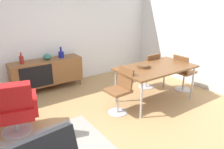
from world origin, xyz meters
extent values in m
plane|color=tan|center=(0.00, 0.00, 0.00)|extent=(8.32, 8.32, 0.00)
cube|color=white|center=(0.00, 2.60, 1.40)|extent=(6.80, 0.12, 2.80)
cube|color=brown|center=(0.05, 2.30, 0.44)|extent=(1.60, 0.44, 0.56)
cube|color=black|center=(-0.25, 2.08, 0.44)|extent=(0.70, 0.01, 0.48)
cylinder|color=brown|center=(-0.69, 2.13, 0.08)|extent=(0.03, 0.03, 0.16)
cylinder|color=brown|center=(0.79, 2.13, 0.08)|extent=(0.03, 0.03, 0.16)
cylinder|color=brown|center=(-0.69, 2.47, 0.08)|extent=(0.03, 0.03, 0.16)
cylinder|color=brown|center=(0.79, 2.47, 0.08)|extent=(0.03, 0.03, 0.16)
ellipsoid|color=#337266|center=(0.08, 2.30, 0.79)|extent=(0.18, 0.18, 0.14)
cylinder|color=navy|center=(0.42, 2.30, 0.79)|extent=(0.13, 0.13, 0.14)
cylinder|color=navy|center=(0.42, 2.30, 0.92)|extent=(0.04, 0.04, 0.11)
cylinder|color=maroon|center=(-0.47, 2.30, 0.80)|extent=(0.09, 0.09, 0.17)
cylinder|color=maroon|center=(-0.47, 2.30, 0.93)|extent=(0.03, 0.03, 0.08)
cube|color=brown|center=(1.69, 0.47, 0.72)|extent=(1.60, 0.90, 0.04)
cylinder|color=#B7B7BC|center=(0.97, 0.08, 0.35)|extent=(0.04, 0.04, 0.70)
cylinder|color=#B7B7BC|center=(2.41, 0.08, 0.35)|extent=(0.04, 0.04, 0.70)
cylinder|color=#B7B7BC|center=(0.97, 0.86, 0.35)|extent=(0.04, 0.04, 0.70)
cylinder|color=#B7B7BC|center=(2.41, 0.86, 0.35)|extent=(0.04, 0.04, 0.70)
cylinder|color=brown|center=(1.45, 0.58, 0.77)|extent=(0.26, 0.26, 0.06)
cube|color=brown|center=(2.64, 0.47, 0.45)|extent=(0.42, 0.42, 0.05)
cube|color=brown|center=(2.46, 0.46, 0.67)|extent=(0.10, 0.38, 0.38)
cylinder|color=#B7B7BC|center=(2.64, 0.47, 0.21)|extent=(0.04, 0.04, 0.42)
cylinder|color=#B7B7BC|center=(2.64, 0.47, 0.01)|extent=(0.36, 0.36, 0.01)
cube|color=brown|center=(2.04, 1.09, 0.45)|extent=(0.41, 0.41, 0.05)
cube|color=brown|center=(2.04, 0.91, 0.67)|extent=(0.38, 0.10, 0.38)
cylinder|color=#B7B7BC|center=(2.04, 1.09, 0.21)|extent=(0.04, 0.04, 0.42)
cylinder|color=#B7B7BC|center=(2.04, 1.09, 0.01)|extent=(0.36, 0.36, 0.01)
cube|color=brown|center=(0.74, 0.47, 0.45)|extent=(0.42, 0.42, 0.05)
cube|color=brown|center=(0.92, 0.48, 0.67)|extent=(0.11, 0.38, 0.38)
cylinder|color=#B7B7BC|center=(0.74, 0.47, 0.21)|extent=(0.04, 0.04, 0.42)
cylinder|color=#B7B7BC|center=(0.74, 0.47, 0.01)|extent=(0.36, 0.36, 0.01)
cube|color=red|center=(-0.96, 0.91, 0.38)|extent=(0.72, 0.69, 0.20)
cube|color=red|center=(-1.02, 0.68, 0.69)|extent=(0.65, 0.40, 0.51)
cube|color=red|center=(-0.64, 0.83, 0.46)|extent=(0.18, 0.50, 0.28)
cylinder|color=#B7B7BC|center=(-0.96, 0.91, 0.14)|extent=(0.06, 0.06, 0.28)
cylinder|color=#B7B7BC|center=(-0.96, 0.91, 0.01)|extent=(0.48, 0.48, 0.02)
camera|label=1|loc=(-1.39, -2.45, 2.05)|focal=34.67mm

